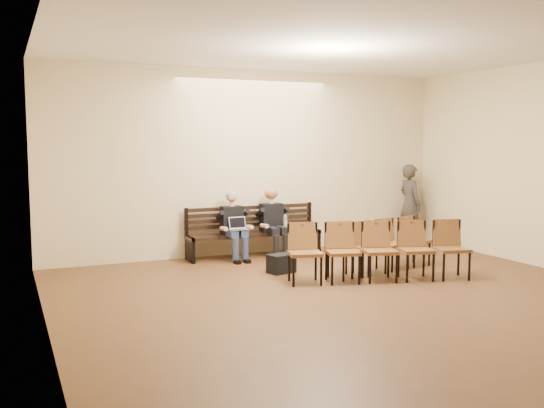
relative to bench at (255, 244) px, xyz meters
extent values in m
plane|color=brown|center=(0.11, -4.65, -0.23)|extent=(10.00, 10.00, 0.00)
cube|color=beige|center=(0.11, 0.35, 1.52)|extent=(8.00, 0.02, 3.50)
cube|color=beige|center=(-3.89, -4.65, 1.52)|extent=(0.02, 10.00, 3.50)
cube|color=white|center=(0.11, -4.65, 3.27)|extent=(8.00, 10.00, 0.02)
cube|color=black|center=(0.00, 0.00, 0.00)|extent=(2.60, 0.90, 0.45)
cube|color=#B6B6BA|center=(-0.43, -0.35, 0.34)|extent=(0.33, 0.27, 0.23)
cylinder|color=silver|center=(0.48, -0.33, 0.34)|extent=(0.08, 0.08, 0.22)
cube|color=black|center=(-0.15, -1.51, -0.07)|extent=(0.48, 0.38, 0.31)
imported|color=#37322D|center=(3.61, 0.10, 0.74)|extent=(0.48, 0.71, 1.92)
cube|color=brown|center=(0.99, -2.65, 0.24)|extent=(2.87, 1.25, 0.93)
cube|color=brown|center=(1.41, -2.09, 0.20)|extent=(2.14, 0.90, 0.86)
camera|label=1|loc=(-4.29, -10.39, 1.94)|focal=40.00mm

